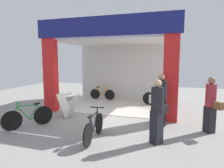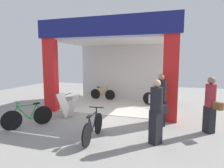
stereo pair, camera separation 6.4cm
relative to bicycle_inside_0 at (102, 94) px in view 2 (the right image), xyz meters
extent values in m
plane|color=gray|center=(1.20, -2.89, -0.32)|extent=(18.90, 18.90, 0.00)
cube|color=beige|center=(1.20, -1.07, -0.31)|extent=(5.45, 3.63, 0.02)
cube|color=silver|center=(1.20, 0.74, 1.22)|extent=(5.45, 0.12, 3.08)
cube|color=red|center=(-1.27, -2.89, 1.22)|extent=(0.52, 0.36, 3.08)
cube|color=red|center=(3.66, -2.89, 1.22)|extent=(0.52, 0.36, 3.08)
cube|color=navy|center=(1.20, -3.04, 3.13)|extent=(5.65, 0.20, 0.72)
cube|color=silver|center=(1.20, -1.07, 2.73)|extent=(5.45, 3.63, 0.06)
cylinder|color=black|center=(-0.44, 0.02, -0.03)|extent=(0.57, 0.07, 0.57)
cylinder|color=black|center=(0.45, -0.02, -0.03)|extent=(0.57, 0.07, 0.57)
cylinder|color=orange|center=(-0.23, 0.01, -0.06)|extent=(0.39, 0.05, 0.07)
cylinder|color=orange|center=(-0.15, 0.01, 0.13)|extent=(0.25, 0.04, 0.43)
cylinder|color=orange|center=(0.12, -0.01, 0.14)|extent=(0.35, 0.05, 0.45)
cylinder|color=orange|center=(0.01, 0.00, 0.34)|extent=(0.55, 0.06, 0.05)
cylinder|color=orange|center=(-0.34, 0.02, 0.15)|extent=(0.19, 0.04, 0.38)
cylinder|color=orange|center=(0.36, -0.02, 0.16)|extent=(0.17, 0.04, 0.40)
cylinder|color=orange|center=(0.28, -0.01, 0.41)|extent=(0.05, 0.03, 0.12)
cylinder|color=orange|center=(0.27, -0.01, 0.47)|extent=(0.05, 0.40, 0.03)
cube|color=black|center=(-0.26, 0.01, 0.36)|extent=(0.18, 0.10, 0.04)
cylinder|color=black|center=(3.59, -0.82, 0.00)|extent=(0.62, 0.20, 0.63)
cylinder|color=black|center=(2.64, -0.56, 0.00)|extent=(0.62, 0.20, 0.63)
cylinder|color=white|center=(3.37, -0.76, -0.03)|extent=(0.42, 0.14, 0.08)
cylinder|color=white|center=(3.28, -0.73, 0.18)|extent=(0.28, 0.10, 0.48)
cylinder|color=white|center=(2.99, -0.65, 0.19)|extent=(0.38, 0.13, 0.50)
cylinder|color=white|center=(3.11, -0.69, 0.42)|extent=(0.60, 0.19, 0.05)
cylinder|color=white|center=(3.49, -0.79, 0.20)|extent=(0.21, 0.09, 0.43)
cylinder|color=white|center=(2.74, -0.59, 0.21)|extent=(0.19, 0.08, 0.44)
cylinder|color=white|center=(2.82, -0.61, 0.49)|extent=(0.06, 0.05, 0.13)
cylinder|color=white|center=(2.83, -0.61, 0.55)|extent=(0.14, 0.43, 0.03)
cube|color=black|center=(3.40, -0.77, 0.44)|extent=(0.21, 0.14, 0.05)
cylinder|color=black|center=(1.74, -5.73, -0.01)|extent=(0.08, 0.62, 0.62)
cylinder|color=black|center=(1.67, -4.78, -0.01)|extent=(0.08, 0.62, 0.62)
cylinder|color=black|center=(1.72, -5.51, -0.04)|extent=(0.06, 0.42, 0.08)
cylinder|color=black|center=(1.72, -5.42, 0.17)|extent=(0.05, 0.27, 0.46)
cylinder|color=black|center=(1.70, -5.13, 0.17)|extent=(0.06, 0.38, 0.48)
cylinder|color=black|center=(1.70, -5.25, 0.40)|extent=(0.07, 0.59, 0.05)
cylinder|color=black|center=(1.73, -5.63, 0.19)|extent=(0.05, 0.20, 0.41)
cylinder|color=black|center=(1.68, -4.88, 0.20)|extent=(0.05, 0.19, 0.43)
cylinder|color=black|center=(1.69, -4.96, 0.47)|extent=(0.04, 0.05, 0.13)
cylinder|color=black|center=(1.69, -4.97, 0.53)|extent=(0.43, 0.06, 0.03)
cube|color=black|center=(1.72, -5.54, 0.42)|extent=(0.11, 0.19, 0.05)
cylinder|color=black|center=(-0.45, -4.58, 0.00)|extent=(0.39, 0.54, 0.63)
cylinder|color=black|center=(-1.01, -5.38, 0.00)|extent=(0.39, 0.54, 0.63)
cylinder|color=#198C33|center=(-0.58, -4.76, -0.03)|extent=(0.27, 0.37, 0.08)
cylinder|color=#198C33|center=(-0.63, -4.84, 0.18)|extent=(0.18, 0.25, 0.47)
cylinder|color=#198C33|center=(-0.81, -5.09, 0.18)|extent=(0.25, 0.34, 0.49)
cylinder|color=#198C33|center=(-0.74, -4.98, 0.41)|extent=(0.37, 0.52, 0.05)
cylinder|color=#198C33|center=(-0.52, -4.66, 0.20)|extent=(0.15, 0.19, 0.42)
cylinder|color=#198C33|center=(-0.95, -5.30, 0.21)|extent=(0.14, 0.17, 0.44)
cylinder|color=#198C33|center=(-0.90, -5.23, 0.48)|extent=(0.06, 0.06, 0.13)
cylinder|color=#198C33|center=(-0.90, -5.22, 0.55)|extent=(0.38, 0.28, 0.03)
cube|color=black|center=(-0.57, -4.74, 0.43)|extent=(0.19, 0.21, 0.05)
cube|color=silver|center=(-0.24, -3.57, 0.14)|extent=(0.41, 0.49, 0.92)
cube|color=silver|center=(0.14, -3.57, 0.14)|extent=(0.41, 0.49, 0.92)
cylinder|color=olive|center=(-0.05, -3.57, 0.59)|extent=(0.03, 0.48, 0.03)
cube|color=black|center=(4.83, -3.69, 0.09)|extent=(0.35, 0.36, 0.81)
cylinder|color=maroon|center=(4.83, -3.69, 0.83)|extent=(0.42, 0.42, 0.67)
sphere|color=#8C664C|center=(4.83, -3.69, 1.27)|extent=(0.22, 0.22, 0.22)
cube|color=brown|center=(5.00, -3.93, 0.57)|extent=(0.27, 0.29, 0.22)
cube|color=black|center=(3.37, -3.48, 0.11)|extent=(0.37, 0.28, 0.86)
cylinder|color=black|center=(3.37, -3.48, 0.87)|extent=(0.43, 0.43, 0.66)
sphere|color=tan|center=(3.37, -3.48, 1.31)|extent=(0.23, 0.23, 0.23)
cube|color=white|center=(3.07, -3.52, 0.57)|extent=(0.19, 0.13, 0.28)
cube|color=black|center=(3.37, -4.99, 0.13)|extent=(0.36, 0.37, 0.90)
cylinder|color=black|center=(3.37, -4.99, 0.88)|extent=(0.44, 0.44, 0.60)
sphere|color=#D8AD8C|center=(3.37, -4.99, 1.28)|extent=(0.20, 0.20, 0.20)
cube|color=black|center=(3.53, -4.73, 0.56)|extent=(0.26, 0.29, 0.21)
camera|label=1|loc=(3.73, -10.06, 1.88)|focal=31.34mm
camera|label=2|loc=(3.79, -10.04, 1.88)|focal=31.34mm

